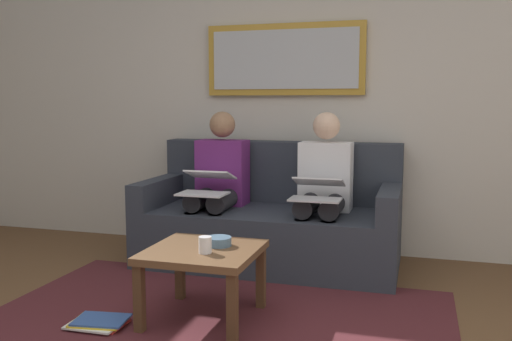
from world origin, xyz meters
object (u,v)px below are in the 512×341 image
framed_mirror (285,60)px  person_left (323,186)px  couch (272,221)px  magazine_stack (99,322)px  cup (205,245)px  laptop_white (207,183)px  bowl (219,241)px  person_right (218,182)px  laptop_silver (317,189)px  coffee_table (203,259)px

framed_mirror → person_left: 1.12m
couch → magazine_stack: bearing=68.7°
cup → laptop_white: bearing=-69.1°
bowl → magazine_stack: 0.78m
magazine_stack → framed_mirror: bearing=-107.2°
framed_mirror → person_right: framed_mirror is taller
framed_mirror → laptop_white: bearing=59.6°
cup → laptop_silver: (-0.43, -0.99, 0.17)m
couch → bowl: couch is taller
cup → person_left: person_left is taller
framed_mirror → coffee_table: 2.01m
laptop_white → coffee_table: bearing=110.1°
coffee_table → person_left: person_left is taller
couch → laptop_white: couch is taller
bowl → magazine_stack: size_ratio=0.45×
framed_mirror → person_left: size_ratio=1.13×
couch → laptop_white: bearing=36.7°
framed_mirror → magazine_stack: 2.48m
couch → person_left: bearing=170.4°
laptop_white → magazine_stack: bearing=81.6°
cup → bowl: cup is taller
laptop_silver → coffee_table: bearing=62.4°
magazine_stack → cup: bearing=-162.2°
person_left → person_right: 0.81m
laptop_silver → person_right: bearing=-16.8°
couch → person_right: size_ratio=1.66×
coffee_table → bowl: (-0.06, -0.08, 0.09)m
magazine_stack → coffee_table: bearing=-152.6°
cup → laptop_silver: size_ratio=0.26×
couch → person_left: (-0.40, 0.07, 0.30)m
coffee_table → bowl: bowl is taller
cup → magazine_stack: size_ratio=0.28×
cup → couch: bearing=-91.0°
bowl → framed_mirror: bearing=-90.2°
person_left → magazine_stack: bearing=55.2°
person_left → laptop_silver: person_left is taller
laptop_silver → magazine_stack: laptop_silver is taller
cup → laptop_silver: bearing=-113.3°
person_right → person_left: bearing=180.0°
bowl → laptop_silver: laptop_silver is taller
person_left → couch: bearing=-9.6°
coffee_table → magazine_stack: size_ratio=1.86×
framed_mirror → magazine_stack: size_ratio=4.00×
person_right → cup: bearing=107.2°
bowl → laptop_white: (0.40, -0.84, 0.20)m
laptop_silver → person_right: size_ratio=0.30×
person_right → framed_mirror: bearing=-131.5°
couch → bowl: (0.01, 1.14, 0.12)m
laptop_silver → framed_mirror: bearing=-60.0°
person_right → couch: bearing=-170.4°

